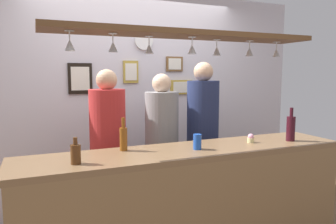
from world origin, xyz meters
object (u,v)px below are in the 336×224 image
(bottle_beer_brown_stubby, at_px, (76,154))
(picture_frame_crest, at_px, (131,72))
(person_middle_grey_shirt, at_px, (162,138))
(picture_frame_lower_pair, at_px, (181,87))
(person_left_red_shirt, at_px, (108,140))
(picture_frame_caricature, at_px, (80,79))
(drink_can, at_px, (197,142))
(bottle_wine_dark_red, at_px, (291,128))
(wall_clock, at_px, (144,40))
(cupcake, at_px, (251,138))
(person_right_navy_shirt, at_px, (203,127))
(bottle_beer_amber_tall, at_px, (123,138))
(picture_frame_upper_small, at_px, (174,64))

(bottle_beer_brown_stubby, height_order, picture_frame_crest, picture_frame_crest)
(person_middle_grey_shirt, relative_size, picture_frame_lower_pair, 5.44)
(person_left_red_shirt, bearing_deg, picture_frame_caricature, 102.64)
(bottle_beer_brown_stubby, relative_size, picture_frame_crest, 0.69)
(bottle_beer_brown_stubby, xyz_separation_m, drink_can, (0.94, 0.06, -0.01))
(bottle_wine_dark_red, relative_size, picture_frame_crest, 1.15)
(bottle_wine_dark_red, bearing_deg, wall_clock, 120.97)
(cupcake, bearing_deg, person_left_red_shirt, 146.87)
(person_right_navy_shirt, distance_m, bottle_wine_dark_red, 0.92)
(bottle_beer_amber_tall, relative_size, cupcake, 3.33)
(picture_frame_lower_pair, bearing_deg, bottle_beer_amber_tall, -130.80)
(drink_can, xyz_separation_m, picture_frame_caricature, (-0.70, 1.44, 0.48))
(person_left_red_shirt, relative_size, picture_frame_upper_small, 7.60)
(person_middle_grey_shirt, distance_m, bottle_beer_amber_tall, 0.81)
(person_left_red_shirt, height_order, picture_frame_upper_small, picture_frame_upper_small)
(person_left_red_shirt, relative_size, person_middle_grey_shirt, 1.02)
(bottle_wine_dark_red, distance_m, picture_frame_caricature, 2.24)
(bottle_wine_dark_red, bearing_deg, cupcake, 167.80)
(person_middle_grey_shirt, bearing_deg, picture_frame_lower_pair, 51.68)
(bottle_beer_brown_stubby, relative_size, bottle_wine_dark_red, 0.60)
(picture_frame_caricature, xyz_separation_m, wall_clock, (0.74, -0.01, 0.44))
(person_right_navy_shirt, bearing_deg, picture_frame_caricature, 150.06)
(bottle_wine_dark_red, xyz_separation_m, wall_clock, (-0.88, 1.47, 0.87))
(bottle_beer_amber_tall, height_order, drink_can, bottle_beer_amber_tall)
(person_right_navy_shirt, height_order, picture_frame_crest, picture_frame_crest)
(person_middle_grey_shirt, relative_size, drink_can, 13.38)
(drink_can, xyz_separation_m, picture_frame_crest, (-0.12, 1.44, 0.56))
(person_middle_grey_shirt, bearing_deg, picture_frame_caricature, 136.08)
(person_middle_grey_shirt, xyz_separation_m, bottle_wine_dark_red, (0.92, -0.80, 0.17))
(person_left_red_shirt, xyz_separation_m, picture_frame_lower_pair, (1.08, 0.68, 0.45))
(bottle_beer_amber_tall, distance_m, bottle_beer_brown_stubby, 0.46)
(picture_frame_lower_pair, bearing_deg, cupcake, -89.25)
(person_right_navy_shirt, bearing_deg, wall_clock, 122.74)
(cupcake, bearing_deg, bottle_beer_brown_stubby, -176.08)
(person_left_red_shirt, distance_m, bottle_wine_dark_red, 1.68)
(person_left_red_shirt, bearing_deg, picture_frame_upper_small, 34.35)
(person_left_red_shirt, xyz_separation_m, bottle_beer_brown_stubby, (-0.39, -0.82, 0.09))
(picture_frame_lower_pair, relative_size, wall_clock, 1.36)
(bottle_beer_brown_stubby, xyz_separation_m, picture_frame_lower_pair, (1.47, 1.50, 0.36))
(cupcake, xyz_separation_m, wall_clock, (-0.51, 1.39, 0.95))
(drink_can, bearing_deg, person_left_red_shirt, 125.74)
(person_right_navy_shirt, relative_size, cupcake, 22.48)
(cupcake, bearing_deg, bottle_beer_amber_tall, 172.79)
(bottle_beer_amber_tall, bearing_deg, cupcake, -7.21)
(bottle_beer_brown_stubby, bearing_deg, wall_clock, 56.68)
(person_middle_grey_shirt, xyz_separation_m, cupcake, (0.55, -0.72, 0.09))
(person_left_red_shirt, relative_size, picture_frame_lower_pair, 5.58)
(person_right_navy_shirt, height_order, bottle_beer_brown_stubby, person_right_navy_shirt)
(bottle_beer_brown_stubby, distance_m, picture_frame_upper_small, 2.14)
(picture_frame_upper_small, xyz_separation_m, wall_clock, (-0.40, -0.01, 0.27))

